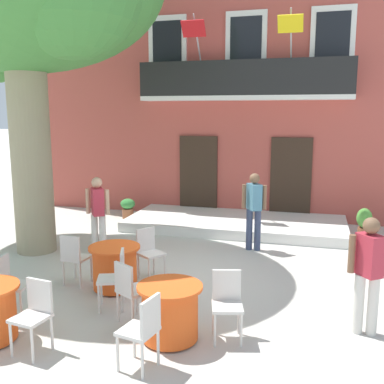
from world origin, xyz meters
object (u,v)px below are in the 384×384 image
Objects in this scene: ground_planter_right at (364,221)px; pedestrian_mid_plaza at (98,212)px; cafe_chair_middle_1 at (130,288)px; cafe_chair_front_2 at (9,282)px; cafe_chair_middle_0 at (227,300)px; cafe_chair_middle_2 at (143,328)px; cafe_table_near_tree at (115,267)px; cafe_chair_front_1 at (35,311)px; ground_planter_left at (128,207)px; cafe_chair_near_tree_2 at (74,256)px; cafe_table_middle at (170,312)px; pedestrian_near_entrance at (368,269)px; cafe_chair_near_tree_0 at (116,275)px; cafe_chair_near_tree_1 at (149,250)px; pedestrian_by_tree at (254,207)px.

pedestrian_mid_plaza reaches higher than ground_planter_right.
cafe_chair_front_2 is (-1.80, -0.24, 0.00)m from cafe_chair_middle_1.
cafe_chair_middle_0 and cafe_chair_middle_2 have the same top height.
cafe_chair_middle_2 reaches higher than cafe_table_near_tree.
ground_planter_left is (-1.77, 6.92, -0.21)m from cafe_chair_front_1.
cafe_table_middle is at bearing -31.93° from cafe_chair_near_tree_2.
pedestrian_near_entrance is (2.49, 0.87, 0.52)m from cafe_table_middle.
cafe_table_near_tree is 2.04m from pedestrian_mid_plaza.
ground_planter_left is 0.34× the size of pedestrian_mid_plaza.
ground_planter_right is at bearing 52.30° from cafe_chair_near_tree_0.
cafe_chair_front_1 is 1.22m from cafe_chair_front_2.
cafe_chair_near_tree_1 is 1.28× the size of ground_planter_right.
ground_planter_right is (5.43, 5.88, -0.14)m from cafe_chair_front_2.
ground_planter_left is (-4.02, 5.95, -0.21)m from cafe_chair_middle_0.
cafe_chair_near_tree_0 is 3.90m from pedestrian_by_tree.
cafe_chair_middle_2 is (0.62, -1.05, 0.00)m from cafe_chair_middle_1.
cafe_chair_near_tree_2 is at bearing -138.32° from ground_planter_right.
cafe_chair_front_2 is at bearing 141.25° from cafe_chair_front_1.
cafe_table_middle is 4.30m from pedestrian_by_tree.
cafe_table_near_tree is at bearing 87.09° from cafe_chair_front_1.
cafe_chair_front_2 is at bearing 178.75° from cafe_table_middle.
pedestrian_near_entrance is at bearing 18.70° from cafe_chair_middle_0.
cafe_chair_front_2 is 6.21m from ground_planter_left.
ground_planter_left is at bearing 114.92° from cafe_chair_middle_2.
cafe_chair_middle_2 is 2.55m from cafe_chair_front_2.
cafe_table_near_tree is 1.00× the size of cafe_table_middle.
cafe_table_middle is at bearing -23.29° from cafe_chair_middle_1.
cafe_chair_front_2 is (-0.95, 0.76, 0.00)m from cafe_chair_front_1.
cafe_chair_middle_0 is at bearing -20.81° from cafe_chair_near_tree_2.
cafe_chair_middle_1 is 1.82m from cafe_chair_front_2.
cafe_chair_near_tree_2 is 4.73m from pedestrian_near_entrance.
pedestrian_near_entrance is 0.98× the size of pedestrian_mid_plaza.
cafe_chair_near_tree_1 is at bearing -32.66° from pedestrian_mid_plaza.
cafe_chair_near_tree_1 is (0.03, 1.34, 0.00)m from cafe_chair_near_tree_0.
ground_planter_left is at bearing 103.01° from cafe_chair_near_tree_2.
cafe_table_middle is at bearing -160.76° from pedestrian_near_entrance.
ground_planter_right is at bearing 47.27° from cafe_chair_front_2.
cafe_chair_middle_1 is at bearing 49.74° from cafe_chair_front_1.
cafe_chair_near_tree_1 is at bearing 109.65° from cafe_chair_middle_2.
cafe_chair_middle_1 is 6.47m from ground_planter_left.
pedestrian_by_tree is at bearing -144.91° from ground_planter_right.
cafe_chair_front_1 reaches higher than ground_planter_right.
ground_planter_left is at bearing 118.22° from cafe_chair_near_tree_1.
cafe_chair_middle_1 is 3.31m from pedestrian_mid_plaza.
cafe_chair_middle_0 is (1.78, -1.78, 0.00)m from cafe_chair_near_tree_1.
ground_planter_right is at bearing 63.67° from cafe_table_middle.
pedestrian_mid_plaza is (-1.49, 0.95, 0.41)m from cafe_chair_near_tree_1.
cafe_table_middle is 0.95× the size of cafe_chair_middle_1.
cafe_chair_near_tree_2 and cafe_chair_middle_0 have the same top height.
cafe_chair_near_tree_2 is 1.00× the size of cafe_chair_middle_2.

